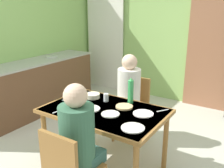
% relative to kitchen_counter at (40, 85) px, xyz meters
% --- Properties ---
extents(ground_plane, '(6.27, 6.27, 0.00)m').
position_rel_kitchen_counter_xyz_m(ground_plane, '(1.70, -0.61, -0.45)').
color(ground_plane, beige).
extents(wall_back, '(4.27, 0.10, 2.59)m').
position_rel_kitchen_counter_xyz_m(wall_back, '(1.70, 1.80, 0.84)').
color(wall_back, '#91BD65').
rests_on(wall_back, ground_plane).
extents(wall_left, '(0.10, 3.62, 2.59)m').
position_rel_kitchen_counter_xyz_m(wall_left, '(-0.33, -0.01, 0.84)').
color(wall_left, '#8FBE65').
rests_on(wall_left, ground_plane).
extents(door_wooden, '(0.80, 0.05, 2.00)m').
position_rel_kitchen_counter_xyz_m(door_wooden, '(2.45, 1.72, 0.55)').
color(door_wooden, '#966043').
rests_on(door_wooden, ground_plane).
extents(curtain_panel, '(0.90, 0.03, 2.17)m').
position_rel_kitchen_counter_xyz_m(curtain_panel, '(0.24, 1.70, 0.64)').
color(curtain_panel, white).
rests_on(curtain_panel, ground_plane).
extents(kitchen_counter, '(0.61, 2.20, 0.91)m').
position_rel_kitchen_counter_xyz_m(kitchen_counter, '(0.00, 0.00, 0.00)').
color(kitchen_counter, brown).
rests_on(kitchen_counter, ground_plane).
extents(dining_table, '(1.31, 0.85, 0.72)m').
position_rel_kitchen_counter_xyz_m(dining_table, '(1.95, -0.78, 0.20)').
color(dining_table, olive).
rests_on(dining_table, ground_plane).
extents(chair_far_diner, '(0.40, 0.40, 0.87)m').
position_rel_kitchen_counter_xyz_m(chair_far_diner, '(1.88, -0.01, 0.05)').
color(chair_far_diner, olive).
rests_on(chair_far_diner, ground_plane).
extents(person_near_diner, '(0.30, 0.37, 0.77)m').
position_rel_kitchen_counter_xyz_m(person_near_diner, '(2.13, -1.43, 0.33)').
color(person_near_diner, '#305B53').
rests_on(person_near_diner, ground_plane).
extents(person_far_diner, '(0.30, 0.37, 0.77)m').
position_rel_kitchen_counter_xyz_m(person_far_diner, '(1.88, -0.14, 0.33)').
color(person_far_diner, silver).
rests_on(person_far_diner, ground_plane).
extents(water_bottle_green_near, '(0.06, 0.06, 0.31)m').
position_rel_kitchen_counter_xyz_m(water_bottle_green_near, '(2.09, -0.47, 0.42)').
color(water_bottle_green_near, green).
rests_on(water_bottle_green_near, dining_table).
extents(water_bottle_green_far, '(0.07, 0.07, 0.31)m').
position_rel_kitchen_counter_xyz_m(water_bottle_green_far, '(1.90, -1.11, 0.42)').
color(water_bottle_green_far, '#208047').
rests_on(water_bottle_green_far, dining_table).
extents(serving_bowl_center, '(0.17, 0.17, 0.05)m').
position_rel_kitchen_counter_xyz_m(serving_bowl_center, '(1.63, -0.57, 0.30)').
color(serving_bowl_center, '#EEE3C2').
rests_on(serving_bowl_center, dining_table).
extents(dinner_plate_near_left, '(0.19, 0.19, 0.01)m').
position_rel_kitchen_counter_xyz_m(dinner_plate_near_left, '(2.08, -0.86, 0.28)').
color(dinner_plate_near_left, white).
rests_on(dinner_plate_near_left, dining_table).
extents(dinner_plate_near_right, '(0.21, 0.21, 0.01)m').
position_rel_kitchen_counter_xyz_m(dinner_plate_near_right, '(2.36, -0.67, 0.28)').
color(dinner_plate_near_right, white).
rests_on(dinner_plate_near_right, dining_table).
extents(dinner_plate_far_center, '(0.22, 0.22, 0.01)m').
position_rel_kitchen_counter_xyz_m(dinner_plate_far_center, '(1.82, -0.87, 0.28)').
color(dinner_plate_far_center, white).
rests_on(dinner_plate_far_center, dining_table).
extents(dinner_plate_far_side, '(0.22, 0.22, 0.01)m').
position_rel_kitchen_counter_xyz_m(dinner_plate_far_side, '(2.42, -1.01, 0.28)').
color(dinner_plate_far_side, white).
rests_on(dinner_plate_far_side, dining_table).
extents(drinking_glass_by_near_diner, '(0.06, 0.06, 0.11)m').
position_rel_kitchen_counter_xyz_m(drinking_glass_by_near_diner, '(1.75, -1.13, 0.33)').
color(drinking_glass_by_near_diner, silver).
rests_on(drinking_glass_by_near_diner, dining_table).
extents(drinking_glass_by_far_diner, '(0.06, 0.06, 0.10)m').
position_rel_kitchen_counter_xyz_m(drinking_glass_by_far_diner, '(1.60, -0.95, 0.32)').
color(drinking_glass_by_far_diner, silver).
rests_on(drinking_glass_by_far_diner, dining_table).
extents(drinking_glass_spare_center, '(0.06, 0.06, 0.10)m').
position_rel_kitchen_counter_xyz_m(drinking_glass_spare_center, '(1.83, -0.58, 0.32)').
color(drinking_glass_spare_center, silver).
rests_on(drinking_glass_spare_center, dining_table).
extents(bread_plate_sliced, '(0.19, 0.19, 0.02)m').
position_rel_kitchen_counter_xyz_m(bread_plate_sliced, '(2.10, -0.62, 0.28)').
color(bread_plate_sliced, '#DBB77A').
rests_on(bread_plate_sliced, dining_table).
extents(cutlery_knife_near, '(0.13, 0.10, 0.00)m').
position_rel_kitchen_counter_xyz_m(cutlery_knife_near, '(1.43, -0.80, 0.28)').
color(cutlery_knife_near, silver).
rests_on(cutlery_knife_near, dining_table).
extents(cutlery_fork_near, '(0.04, 0.15, 0.00)m').
position_rel_kitchen_counter_xyz_m(cutlery_fork_near, '(1.56, -1.10, 0.28)').
color(cutlery_fork_near, silver).
rests_on(cutlery_fork_near, dining_table).
extents(cutlery_knife_far, '(0.10, 0.13, 0.00)m').
position_rel_kitchen_counter_xyz_m(cutlery_knife_far, '(2.49, -0.47, 0.28)').
color(cutlery_knife_far, silver).
rests_on(cutlery_knife_far, dining_table).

